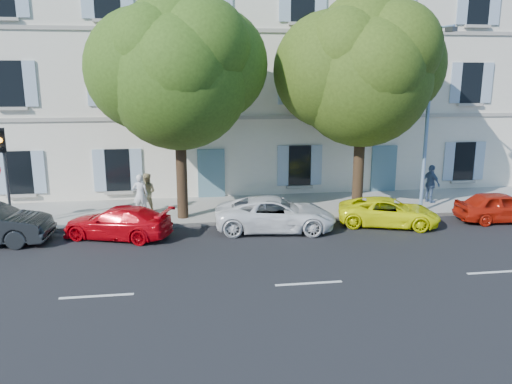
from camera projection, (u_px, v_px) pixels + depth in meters
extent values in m
plane|color=black|center=(282.00, 240.00, 18.43)|extent=(90.00, 90.00, 0.00)
cube|color=#A09E96|center=(263.00, 208.00, 22.70)|extent=(36.00, 4.50, 0.15)
cube|color=#9E998E|center=(271.00, 221.00, 20.61)|extent=(36.00, 0.16, 0.16)
cube|color=silver|center=(246.00, 75.00, 26.91)|extent=(28.00, 7.00, 12.00)
imported|color=red|center=(117.00, 222.00, 18.62)|extent=(4.41, 2.95, 1.19)
imported|color=white|center=(276.00, 214.00, 19.52)|extent=(4.94, 2.75, 1.31)
imported|color=#FCFF0A|center=(389.00, 212.00, 20.18)|extent=(4.40, 3.03, 1.12)
imported|color=#B51B0B|center=(501.00, 207.00, 20.70)|extent=(3.76, 1.69, 1.26)
cylinder|color=#3A2819|center=(182.00, 176.00, 20.49)|extent=(0.45, 0.45, 3.58)
ellipsoid|color=#3F661A|center=(178.00, 77.00, 19.61)|extent=(5.72, 5.72, 6.29)
cylinder|color=#3A2819|center=(358.00, 170.00, 21.71)|extent=(0.47, 0.47, 3.54)
ellipsoid|color=#456219|center=(363.00, 78.00, 20.83)|extent=(5.75, 5.75, 6.32)
cylinder|color=#383A3D|center=(8.00, 187.00, 19.11)|extent=(0.11, 0.11, 3.22)
cube|color=black|center=(1.00, 140.00, 18.55)|extent=(0.35, 0.31, 0.91)
sphere|color=orange|center=(0.00, 140.00, 18.42)|extent=(0.19, 0.19, 0.19)
cylinder|color=#7293BF|center=(427.00, 124.00, 20.98)|extent=(0.15, 0.15, 7.64)
cylinder|color=#7293BF|center=(443.00, 27.00, 19.47)|extent=(0.33, 1.33, 0.10)
cube|color=#383A3D|center=(451.00, 29.00, 18.86)|extent=(0.31, 0.47, 0.17)
imported|color=silver|center=(140.00, 195.00, 21.11)|extent=(0.66, 0.45, 1.76)
imported|color=tan|center=(147.00, 193.00, 21.57)|extent=(0.96, 0.82, 1.71)
imported|color=#496186|center=(431.00, 184.00, 23.20)|extent=(0.74, 1.13, 1.78)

